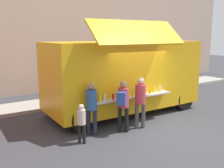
% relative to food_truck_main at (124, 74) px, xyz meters
% --- Properties ---
extents(ground_plane, '(60.00, 60.00, 0.00)m').
position_rel_food_truck_main_xyz_m(ground_plane, '(-0.21, -2.30, -1.55)').
color(ground_plane, '#38383D').
extents(curb_strip, '(28.00, 1.60, 0.15)m').
position_rel_food_truck_main_xyz_m(curb_strip, '(-4.00, 2.62, -1.48)').
color(curb_strip, '#9E998E').
rests_on(curb_strip, ground).
extents(building_behind, '(32.00, 2.40, 9.20)m').
position_rel_food_truck_main_xyz_m(building_behind, '(-3.00, 6.52, 3.05)').
color(building_behind, '#C1A28F').
rests_on(building_behind, ground).
extents(food_truck_main, '(6.11, 3.46, 3.55)m').
position_rel_food_truck_main_xyz_m(food_truck_main, '(0.00, 0.00, 0.00)').
color(food_truck_main, gold).
rests_on(food_truck_main, ground).
extents(trash_bin, '(0.60, 0.60, 0.96)m').
position_rel_food_truck_main_xyz_m(trash_bin, '(3.75, 2.32, -1.07)').
color(trash_bin, '#2C5C35').
rests_on(trash_bin, ground).
extents(customer_front_ordering, '(0.35, 0.35, 1.72)m').
position_rel_food_truck_main_xyz_m(customer_front_ordering, '(-0.63, -1.78, -0.52)').
color(customer_front_ordering, '#474642').
rests_on(customer_front_ordering, ground).
extents(customer_mid_with_backpack, '(0.53, 0.50, 1.67)m').
position_rel_food_truck_main_xyz_m(customer_mid_with_backpack, '(-1.31, -1.75, -0.53)').
color(customer_mid_with_backpack, black).
rests_on(customer_mid_with_backpack, ground).
extents(customer_rear_waiting, '(0.34, 0.34, 1.67)m').
position_rel_food_truck_main_xyz_m(customer_rear_waiting, '(-2.26, -1.42, -0.55)').
color(customer_rear_waiting, '#1F2434').
rests_on(customer_rear_waiting, ground).
extents(child_near_queue, '(0.24, 0.24, 1.16)m').
position_rel_food_truck_main_xyz_m(child_near_queue, '(-2.80, -1.79, -0.86)').
color(child_near_queue, black).
rests_on(child_near_queue, ground).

